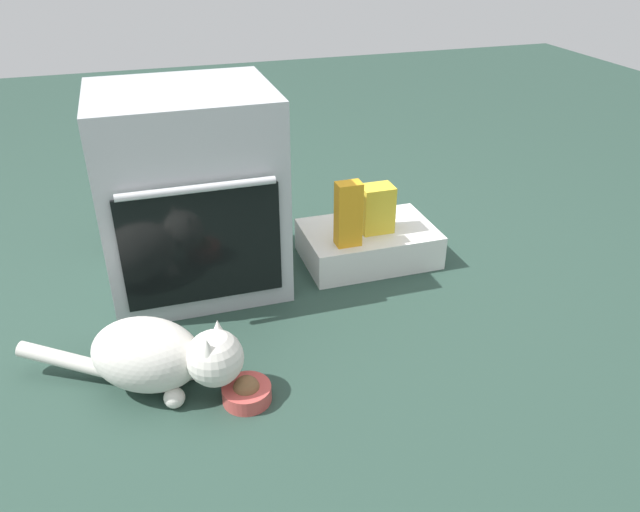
% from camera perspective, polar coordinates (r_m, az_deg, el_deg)
% --- Properties ---
extents(ground, '(8.00, 8.00, 0.00)m').
position_cam_1_polar(ground, '(2.03, -7.77, -6.67)').
color(ground, '#284238').
extents(oven, '(0.59, 0.55, 0.70)m').
position_cam_1_polar(oven, '(2.16, -12.01, 5.89)').
color(oven, '#B7BABF').
rests_on(oven, ground).
extents(pantry_cabinet, '(0.50, 0.33, 0.13)m').
position_cam_1_polar(pantry_cabinet, '(2.38, 4.51, 1.17)').
color(pantry_cabinet, white).
rests_on(pantry_cabinet, ground).
extents(food_bowl, '(0.14, 0.14, 0.08)m').
position_cam_1_polar(food_bowl, '(1.75, -6.85, -12.47)').
color(food_bowl, '#C64C47').
rests_on(food_bowl, ground).
extents(cat, '(0.62, 0.37, 0.23)m').
position_cam_1_polar(cat, '(1.76, -14.72, -8.98)').
color(cat, silver).
rests_on(cat, ground).
extents(juice_carton, '(0.09, 0.06, 0.24)m').
position_cam_1_polar(juice_carton, '(2.18, 2.66, 3.92)').
color(juice_carton, orange).
rests_on(juice_carton, pantry_cabinet).
extents(snack_bag, '(0.12, 0.09, 0.18)m').
position_cam_1_polar(snack_bag, '(2.30, 5.29, 4.42)').
color(snack_bag, yellow).
rests_on(snack_bag, pantry_cabinet).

